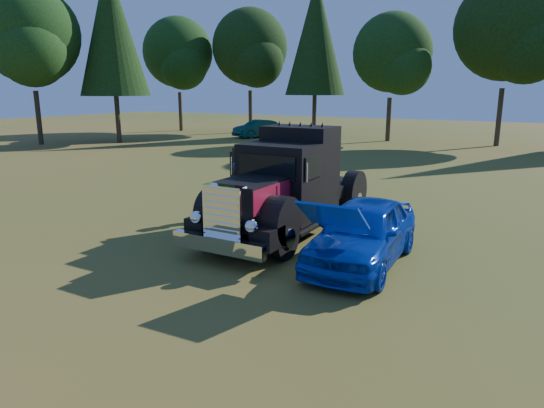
{
  "coord_description": "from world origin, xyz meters",
  "views": [
    {
      "loc": [
        7.37,
        -9.19,
        4.05
      ],
      "look_at": [
        1.23,
        1.55,
        1.12
      ],
      "focal_mm": 32.0,
      "sensor_mm": 36.0,
      "label": 1
    }
  ],
  "objects_px": {
    "diamond_t_truck": "(286,189)",
    "spectator_far": "(243,187)",
    "distant_teal_car": "(258,129)",
    "spectator_near": "(239,196)",
    "hotrod_coupe": "(363,232)"
  },
  "relations": [
    {
      "from": "spectator_near",
      "to": "spectator_far",
      "type": "relative_size",
      "value": 1.02
    },
    {
      "from": "hotrod_coupe",
      "to": "spectator_near",
      "type": "bearing_deg",
      "value": 165.72
    },
    {
      "from": "spectator_near",
      "to": "spectator_far",
      "type": "xyz_separation_m",
      "value": [
        -0.62,
        1.2,
        -0.02
      ]
    },
    {
      "from": "diamond_t_truck",
      "to": "spectator_near",
      "type": "xyz_separation_m",
      "value": [
        -1.39,
        -0.33,
        -0.29
      ]
    },
    {
      "from": "diamond_t_truck",
      "to": "hotrod_coupe",
      "type": "distance_m",
      "value": 3.18
    },
    {
      "from": "spectator_near",
      "to": "distant_teal_car",
      "type": "relative_size",
      "value": 0.44
    },
    {
      "from": "spectator_near",
      "to": "spectator_far",
      "type": "bearing_deg",
      "value": 22.94
    },
    {
      "from": "diamond_t_truck",
      "to": "spectator_far",
      "type": "height_order",
      "value": "diamond_t_truck"
    },
    {
      "from": "diamond_t_truck",
      "to": "hotrod_coupe",
      "type": "xyz_separation_m",
      "value": [
        2.81,
        -1.4,
        -0.51
      ]
    },
    {
      "from": "spectator_far",
      "to": "spectator_near",
      "type": "bearing_deg",
      "value": -95.91
    },
    {
      "from": "spectator_far",
      "to": "distant_teal_car",
      "type": "xyz_separation_m",
      "value": [
        -13.68,
        23.34,
        -0.23
      ]
    },
    {
      "from": "hotrod_coupe",
      "to": "spectator_near",
      "type": "distance_m",
      "value": 4.35
    },
    {
      "from": "diamond_t_truck",
      "to": "spectator_far",
      "type": "bearing_deg",
      "value": 156.67
    },
    {
      "from": "diamond_t_truck",
      "to": "distant_teal_car",
      "type": "height_order",
      "value": "diamond_t_truck"
    },
    {
      "from": "diamond_t_truck",
      "to": "spectator_near",
      "type": "bearing_deg",
      "value": -166.79
    }
  ]
}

